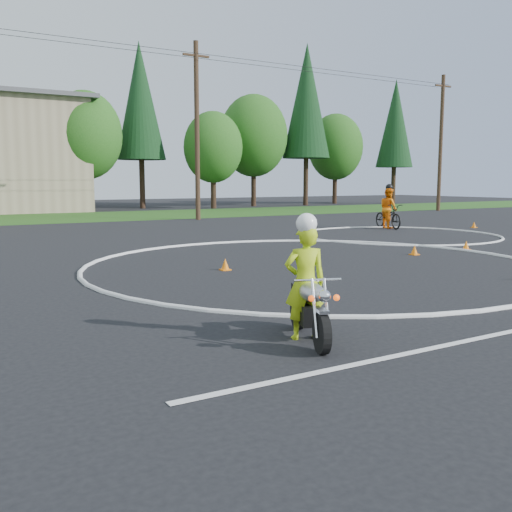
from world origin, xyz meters
TOP-DOWN VIEW (x-y plane):
  - ground at (0.00, 0.00)m, footprint 120.00×120.00m
  - grass_strip at (0.00, 27.00)m, footprint 120.00×10.00m
  - course_markings at (2.17, 4.35)m, footprint 19.05×19.05m
  - primary_motorcycle at (-4.42, -2.86)m, footprint 0.90×1.75m
  - rider_primary_grp at (-4.42, -2.73)m, footprint 0.69×0.57m
  - rider_second_grp at (10.15, 10.83)m, footprint 1.22×2.29m
  - traffic_cones at (5.92, 2.69)m, footprint 19.53×13.57m
  - treeline at (14.78, 34.61)m, footprint 38.20×8.10m
  - utility_poles at (5.00, 21.00)m, footprint 41.60×1.12m

SIDE VIEW (x-z plane):
  - ground at x=0.00m, z-range 0.00..0.00m
  - course_markings at x=2.17m, z-range -0.05..0.07m
  - grass_strip at x=0.00m, z-range 0.00..0.02m
  - traffic_cones at x=5.92m, z-range -0.01..0.29m
  - primary_motorcycle at x=-4.42m, z-range -0.01..0.95m
  - rider_second_grp at x=10.15m, z-range -0.31..1.79m
  - rider_primary_grp at x=-4.42m, z-range -0.03..1.75m
  - utility_poles at x=5.00m, z-range 0.20..10.20m
  - treeline at x=14.78m, z-range -0.64..13.88m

